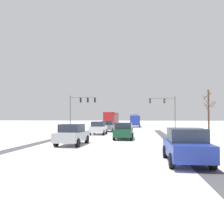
{
  "coord_description": "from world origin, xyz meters",
  "views": [
    {
      "loc": [
        3.53,
        -4.2,
        2.11
      ],
      "look_at": [
        0.0,
        23.16,
        2.8
      ],
      "focal_mm": 36.33,
      "sensor_mm": 36.0,
      "label": 1
    }
  ],
  "objects_px": {
    "car_grey_lead": "(108,126)",
    "car_white_second": "(98,128)",
    "bus_oncoming": "(112,118)",
    "box_truck_delivery": "(135,120)",
    "car_blue_fifth": "(186,145)",
    "traffic_signal_far_left": "(81,104)",
    "car_dark_green_third": "(124,131)",
    "bare_tree_sidewalk_far": "(209,109)",
    "traffic_signal_far_right": "(166,105)",
    "car_silver_fourth": "(72,134)"
  },
  "relations": [
    {
      "from": "traffic_signal_far_left",
      "to": "bare_tree_sidewalk_far",
      "type": "bearing_deg",
      "value": -9.9
    },
    {
      "from": "box_truck_delivery",
      "to": "car_grey_lead",
      "type": "bearing_deg",
      "value": -101.34
    },
    {
      "from": "car_grey_lead",
      "to": "box_truck_delivery",
      "type": "relative_size",
      "value": 0.56
    },
    {
      "from": "box_truck_delivery",
      "to": "bare_tree_sidewalk_far",
      "type": "distance_m",
      "value": 17.65
    },
    {
      "from": "box_truck_delivery",
      "to": "bare_tree_sidewalk_far",
      "type": "height_order",
      "value": "bare_tree_sidewalk_far"
    },
    {
      "from": "car_dark_green_third",
      "to": "bus_oncoming",
      "type": "relative_size",
      "value": 0.37
    },
    {
      "from": "car_blue_fifth",
      "to": "bare_tree_sidewalk_far",
      "type": "bearing_deg",
      "value": 72.32
    },
    {
      "from": "traffic_signal_far_left",
      "to": "car_white_second",
      "type": "height_order",
      "value": "traffic_signal_far_left"
    },
    {
      "from": "traffic_signal_far_left",
      "to": "bus_oncoming",
      "type": "xyz_separation_m",
      "value": [
        4.47,
        12.95,
        -2.77
      ]
    },
    {
      "from": "traffic_signal_far_left",
      "to": "car_dark_green_third",
      "type": "height_order",
      "value": "traffic_signal_far_left"
    },
    {
      "from": "traffic_signal_far_right",
      "to": "car_dark_green_third",
      "type": "height_order",
      "value": "traffic_signal_far_right"
    },
    {
      "from": "car_dark_green_third",
      "to": "bus_oncoming",
      "type": "height_order",
      "value": "bus_oncoming"
    },
    {
      "from": "traffic_signal_far_right",
      "to": "car_blue_fifth",
      "type": "xyz_separation_m",
      "value": [
        -2.96,
        -36.33,
        -3.8
      ]
    },
    {
      "from": "car_silver_fourth",
      "to": "car_grey_lead",
      "type": "bearing_deg",
      "value": 88.84
    },
    {
      "from": "bare_tree_sidewalk_far",
      "to": "bus_oncoming",
      "type": "bearing_deg",
      "value": 137.52
    },
    {
      "from": "bus_oncoming",
      "to": "box_truck_delivery",
      "type": "distance_m",
      "value": 7.63
    },
    {
      "from": "traffic_signal_far_left",
      "to": "car_dark_green_third",
      "type": "bearing_deg",
      "value": -64.5
    },
    {
      "from": "bus_oncoming",
      "to": "traffic_signal_far_left",
      "type": "bearing_deg",
      "value": -109.06
    },
    {
      "from": "traffic_signal_far_right",
      "to": "car_dark_green_third",
      "type": "bearing_deg",
      "value": -105.03
    },
    {
      "from": "traffic_signal_far_left",
      "to": "bare_tree_sidewalk_far",
      "type": "distance_m",
      "value": 23.38
    },
    {
      "from": "traffic_signal_far_left",
      "to": "car_white_second",
      "type": "distance_m",
      "value": 17.19
    },
    {
      "from": "bare_tree_sidewalk_far",
      "to": "traffic_signal_far_left",
      "type": "bearing_deg",
      "value": 170.1
    },
    {
      "from": "bus_oncoming",
      "to": "box_truck_delivery",
      "type": "height_order",
      "value": "bus_oncoming"
    },
    {
      "from": "car_dark_green_third",
      "to": "bare_tree_sidewalk_far",
      "type": "relative_size",
      "value": 0.61
    },
    {
      "from": "traffic_signal_far_left",
      "to": "bare_tree_sidewalk_far",
      "type": "relative_size",
      "value": 0.96
    },
    {
      "from": "car_grey_lead",
      "to": "car_blue_fifth",
      "type": "bearing_deg",
      "value": -73.06
    },
    {
      "from": "car_blue_fifth",
      "to": "box_truck_delivery",
      "type": "bearing_deg",
      "value": 94.83
    },
    {
      "from": "traffic_signal_far_right",
      "to": "car_grey_lead",
      "type": "height_order",
      "value": "traffic_signal_far_right"
    },
    {
      "from": "car_blue_fifth",
      "to": "car_grey_lead",
      "type": "bearing_deg",
      "value": 106.94
    },
    {
      "from": "car_white_second",
      "to": "bare_tree_sidewalk_far",
      "type": "distance_m",
      "value": 20.24
    },
    {
      "from": "traffic_signal_far_right",
      "to": "box_truck_delivery",
      "type": "xyz_separation_m",
      "value": [
        -6.4,
        4.45,
        -2.98
      ]
    },
    {
      "from": "traffic_signal_far_left",
      "to": "car_blue_fifth",
      "type": "distance_m",
      "value": 35.61
    },
    {
      "from": "car_blue_fifth",
      "to": "bus_oncoming",
      "type": "height_order",
      "value": "bus_oncoming"
    },
    {
      "from": "car_grey_lead",
      "to": "bare_tree_sidewalk_far",
      "type": "bearing_deg",
      "value": 18.87
    },
    {
      "from": "traffic_signal_far_right",
      "to": "bare_tree_sidewalk_far",
      "type": "relative_size",
      "value": 0.96
    },
    {
      "from": "car_grey_lead",
      "to": "bus_oncoming",
      "type": "xyz_separation_m",
      "value": [
        -2.43,
        22.47,
        1.18
      ]
    },
    {
      "from": "bare_tree_sidewalk_far",
      "to": "box_truck_delivery",
      "type": "bearing_deg",
      "value": 135.63
    },
    {
      "from": "car_dark_green_third",
      "to": "traffic_signal_far_left",
      "type": "bearing_deg",
      "value": 115.5
    },
    {
      "from": "car_blue_fifth",
      "to": "box_truck_delivery",
      "type": "xyz_separation_m",
      "value": [
        -3.45,
        40.79,
        0.82
      ]
    },
    {
      "from": "car_silver_fourth",
      "to": "bus_oncoming",
      "type": "xyz_separation_m",
      "value": [
        -2.09,
        39.4,
        1.18
      ]
    },
    {
      "from": "traffic_signal_far_left",
      "to": "bare_tree_sidewalk_far",
      "type": "xyz_separation_m",
      "value": [
        23.01,
        -4.02,
        -1.17
      ]
    },
    {
      "from": "car_white_second",
      "to": "car_silver_fourth",
      "type": "distance_m",
      "value": 11.04
    },
    {
      "from": "car_silver_fourth",
      "to": "bus_oncoming",
      "type": "height_order",
      "value": "bus_oncoming"
    },
    {
      "from": "car_blue_fifth",
      "to": "bus_oncoming",
      "type": "relative_size",
      "value": 0.37
    },
    {
      "from": "car_silver_fourth",
      "to": "car_dark_green_third",
      "type": "bearing_deg",
      "value": 55.38
    },
    {
      "from": "traffic_signal_far_left",
      "to": "bus_oncoming",
      "type": "relative_size",
      "value": 0.59
    },
    {
      "from": "car_silver_fourth",
      "to": "bus_oncoming",
      "type": "relative_size",
      "value": 0.38
    },
    {
      "from": "car_white_second",
      "to": "car_grey_lead",
      "type": "bearing_deg",
      "value": 86.21
    },
    {
      "from": "car_grey_lead",
      "to": "car_white_second",
      "type": "distance_m",
      "value": 5.91
    },
    {
      "from": "traffic_signal_far_right",
      "to": "car_grey_lead",
      "type": "xyz_separation_m",
      "value": [
        -9.97,
        -13.31,
        -3.8
      ]
    }
  ]
}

